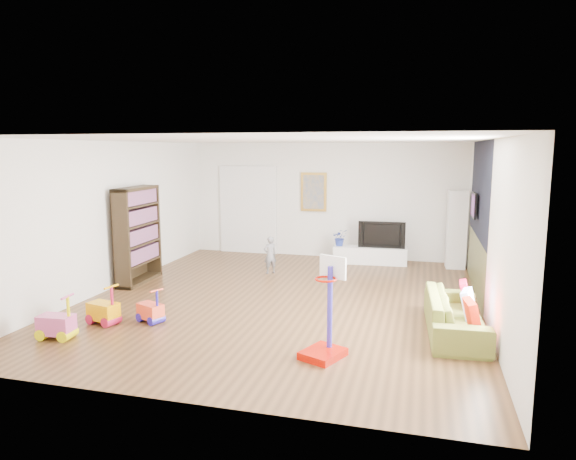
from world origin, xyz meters
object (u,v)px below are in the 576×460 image
(sofa, at_px, (455,314))
(media_console, at_px, (370,255))
(bookshelf, at_px, (138,235))
(basketball_hoop, at_px, (323,308))

(sofa, bearing_deg, media_console, 18.01)
(bookshelf, relative_size, sofa, 0.97)
(media_console, relative_size, sofa, 0.86)
(sofa, bearing_deg, bookshelf, 73.20)
(media_console, height_order, sofa, sofa)
(bookshelf, distance_m, sofa, 5.99)
(bookshelf, xyz_separation_m, basketball_hoop, (4.16, -2.71, -0.29))
(sofa, distance_m, basketball_hoop, 2.11)
(media_console, bearing_deg, sofa, -72.40)
(bookshelf, bearing_deg, basketball_hoop, -35.40)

